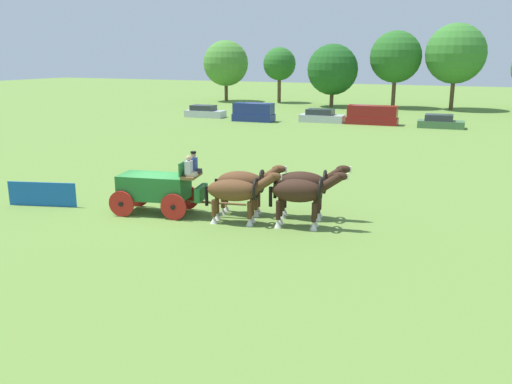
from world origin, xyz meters
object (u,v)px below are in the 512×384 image
(parked_vehicle_b, at_px, (254,112))
(parked_vehicle_d, at_px, (372,115))
(show_wagon, at_px, (158,187))
(parked_vehicle_e, at_px, (440,122))
(draft_horse_lead_near, at_px, (305,185))
(draft_horse_lead_off, at_px, (301,193))
(draft_horse_rear_off, at_px, (236,192))
(parked_vehicle_a, at_px, (205,112))
(draft_horse_rear_near, at_px, (244,184))
(parked_vehicle_c, at_px, (322,116))

(parked_vehicle_b, height_order, parked_vehicle_d, parked_vehicle_b)
(show_wagon, bearing_deg, parked_vehicle_e, 77.09)
(show_wagon, relative_size, draft_horse_lead_near, 1.86)
(draft_horse_lead_near, xyz_separation_m, draft_horse_lead_off, (0.28, -1.27, -0.01))
(show_wagon, distance_m, parked_vehicle_d, 34.49)
(draft_horse_rear_off, bearing_deg, show_wagon, -177.90)
(show_wagon, xyz_separation_m, parked_vehicle_a, (-16.69, 33.10, -0.58))
(draft_horse_rear_near, relative_size, parked_vehicle_b, 0.70)
(draft_horse_rear_near, xyz_separation_m, parked_vehicle_c, (-7.04, 32.82, -0.77))
(draft_horse_rear_near, relative_size, draft_horse_lead_near, 0.98)
(show_wagon, distance_m, draft_horse_rear_off, 3.69)
(parked_vehicle_e, bearing_deg, parked_vehicle_a, -176.85)
(parked_vehicle_a, height_order, parked_vehicle_e, parked_vehicle_a)
(draft_horse_rear_off, bearing_deg, draft_horse_lead_off, 12.26)
(draft_horse_rear_off, xyz_separation_m, parked_vehicle_c, (-7.33, 34.09, -0.74))
(parked_vehicle_c, height_order, parked_vehicle_d, parked_vehicle_d)
(draft_horse_lead_off, relative_size, parked_vehicle_c, 0.66)
(draft_horse_rear_near, relative_size, parked_vehicle_e, 0.71)
(parked_vehicle_b, bearing_deg, parked_vehicle_c, 19.27)
(draft_horse_lead_off, xyz_separation_m, parked_vehicle_d, (-4.75, 33.77, -0.52))
(draft_horse_rear_off, height_order, parked_vehicle_d, draft_horse_rear_off)
(parked_vehicle_d, xyz_separation_m, parked_vehicle_e, (6.43, -0.01, -0.36))
(show_wagon, relative_size, parked_vehicle_e, 1.36)
(draft_horse_lead_off, height_order, parked_vehicle_a, draft_horse_lead_off)
(draft_horse_lead_off, bearing_deg, parked_vehicle_d, 98.01)
(parked_vehicle_e, bearing_deg, parked_vehicle_d, 179.93)
(parked_vehicle_c, bearing_deg, parked_vehicle_b, -160.73)
(show_wagon, distance_m, draft_horse_rear_near, 3.68)
(draft_horse_rear_off, relative_size, parked_vehicle_b, 0.72)
(show_wagon, xyz_separation_m, parked_vehicle_b, (-10.23, 31.92, -0.25))
(parked_vehicle_c, distance_m, parked_vehicle_e, 11.54)
(draft_horse_rear_off, distance_m, draft_horse_lead_near, 2.90)
(parked_vehicle_a, distance_m, parked_vehicle_b, 6.58)
(show_wagon, height_order, draft_horse_lead_off, show_wagon)
(draft_horse_lead_near, relative_size, parked_vehicle_b, 0.72)
(draft_horse_rear_off, bearing_deg, parked_vehicle_b, 113.63)
(draft_horse_rear_off, height_order, parked_vehicle_a, draft_horse_rear_off)
(parked_vehicle_d, height_order, parked_vehicle_e, parked_vehicle_d)
(parked_vehicle_c, bearing_deg, parked_vehicle_a, -175.07)
(draft_horse_lead_off, distance_m, parked_vehicle_e, 33.82)
(draft_horse_lead_off, height_order, parked_vehicle_e, draft_horse_lead_off)
(draft_horse_lead_near, xyz_separation_m, parked_vehicle_c, (-9.58, 32.27, -0.86))
(draft_horse_lead_near, distance_m, parked_vehicle_d, 32.81)
(show_wagon, xyz_separation_m, draft_horse_lead_off, (6.22, 0.69, 0.26))
(show_wagon, relative_size, parked_vehicle_a, 1.30)
(parked_vehicle_b, bearing_deg, parked_vehicle_a, 169.70)
(draft_horse_rear_off, distance_m, parked_vehicle_b, 34.70)
(draft_horse_lead_near, distance_m, parked_vehicle_c, 33.67)
(parked_vehicle_e, bearing_deg, show_wagon, -102.91)
(parked_vehicle_a, xyz_separation_m, parked_vehicle_b, (6.47, -1.17, 0.34))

